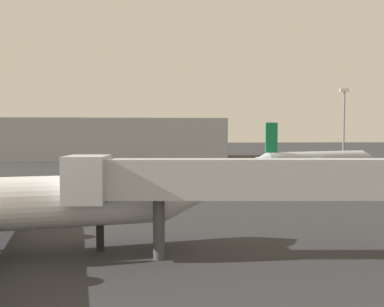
{
  "coord_description": "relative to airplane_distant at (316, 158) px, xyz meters",
  "views": [
    {
      "loc": [
        -0.49,
        -9.63,
        7.66
      ],
      "look_at": [
        4.58,
        47.96,
        4.72
      ],
      "focal_mm": 38.85,
      "sensor_mm": 36.0,
      "label": 1
    }
  ],
  "objects": [
    {
      "name": "airplane_distant",
      "position": [
        0.0,
        0.0,
        0.0
      ],
      "size": [
        27.84,
        19.85,
        9.45
      ],
      "rotation": [
        0.0,
        0.0,
        0.31
      ],
      "color": "#B2BCCC",
      "rests_on": "ground_plane"
    },
    {
      "name": "jet_bridge",
      "position": [
        -24.98,
        -52.72,
        2.08
      ],
      "size": [
        24.24,
        4.2,
        6.28
      ],
      "rotation": [
        0.0,
        0.0,
        3.06
      ],
      "color": "#B2B7BC",
      "rests_on": "ground_plane"
    },
    {
      "name": "light_mast_right",
      "position": [
        19.13,
        29.29,
        8.18
      ],
      "size": [
        2.4,
        0.5,
        19.25
      ],
      "color": "slate",
      "rests_on": "ground_plane"
    },
    {
      "name": "terminal_building",
      "position": [
        -49.88,
        47.52,
        3.1
      ],
      "size": [
        77.69,
        25.49,
        11.59
      ],
      "primitive_type": "cube",
      "color": "#999EA3",
      "rests_on": "ground_plane"
    }
  ]
}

